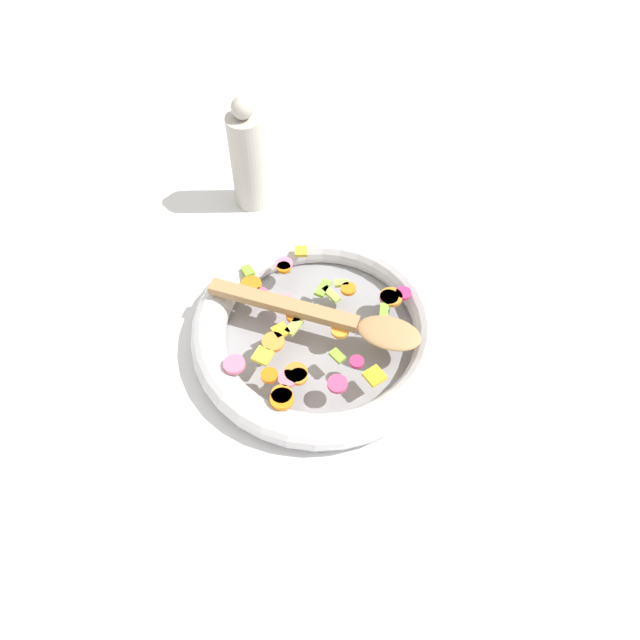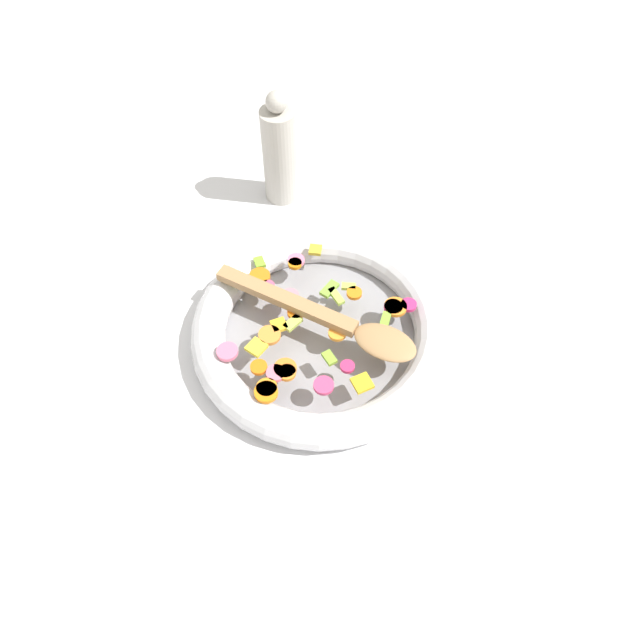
# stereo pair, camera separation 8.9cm
# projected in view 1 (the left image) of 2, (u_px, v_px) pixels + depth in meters

# --- Properties ---
(ground_plane) EXTENTS (4.00, 4.00, 0.00)m
(ground_plane) POSITION_uv_depth(u_px,v_px,m) (320.00, 340.00, 0.93)
(ground_plane) COLOR silver
(skillet) EXTENTS (0.38, 0.38, 0.05)m
(skillet) POSITION_uv_depth(u_px,v_px,m) (320.00, 331.00, 0.91)
(skillet) COLOR gray
(skillet) RESTS_ON ground_plane
(chopped_vegetables) EXTENTS (0.27, 0.30, 0.01)m
(chopped_vegetables) POSITION_uv_depth(u_px,v_px,m) (313.00, 329.00, 0.88)
(chopped_vegetables) COLOR orange
(chopped_vegetables) RESTS_ON skillet
(wooden_spoon) EXTENTS (0.23, 0.27, 0.01)m
(wooden_spoon) POSITION_uv_depth(u_px,v_px,m) (336.00, 319.00, 0.87)
(wooden_spoon) COLOR #A87F51
(wooden_spoon) RESTS_ON chopped_vegetables
(pepper_mill) EXTENTS (0.06, 0.06, 0.21)m
(pepper_mill) POSITION_uv_depth(u_px,v_px,m) (248.00, 159.00, 1.03)
(pepper_mill) COLOR #B2ADA3
(pepper_mill) RESTS_ON ground_plane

